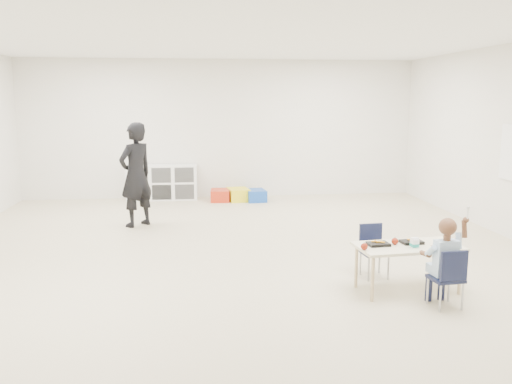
{
  "coord_description": "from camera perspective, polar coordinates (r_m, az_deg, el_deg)",
  "views": [
    {
      "loc": [
        -0.52,
        -6.64,
        2.01
      ],
      "look_at": [
        0.23,
        0.04,
        0.85
      ],
      "focal_mm": 38.0,
      "sensor_mm": 36.0,
      "label": 1
    }
  ],
  "objects": [
    {
      "name": "adult",
      "position": [
        8.76,
        -12.53,
        1.78
      ],
      "size": [
        0.71,
        0.7,
        1.65
      ],
      "primitive_type": "imported",
      "rotation": [
        0.0,
        0.0,
        3.92
      ],
      "color": "black",
      "rests_on": "ground"
    },
    {
      "name": "bin_yellow",
      "position": [
        10.82,
        -1.87,
        -0.27
      ],
      "size": [
        0.46,
        0.55,
        0.24
      ],
      "primitive_type": "cube",
      "rotation": [
        0.0,
        0.0,
        0.15
      ],
      "color": "yellow",
      "rests_on": "ground"
    },
    {
      "name": "child",
      "position": [
        5.58,
        19.44,
        -6.8
      ],
      "size": [
        0.43,
        0.43,
        0.94
      ],
      "primitive_type": null,
      "rotation": [
        0.0,
        0.0,
        0.1
      ],
      "color": "#B6D3F6",
      "rests_on": "chair_near"
    },
    {
      "name": "apple_near",
      "position": [
        5.88,
        14.41,
        -5.04
      ],
      "size": [
        0.07,
        0.07,
        0.07
      ],
      "primitive_type": "sphere",
      "color": "maroon",
      "rests_on": "table"
    },
    {
      "name": "room",
      "position": [
        6.68,
        -1.92,
        4.55
      ],
      "size": [
        9.0,
        9.02,
        2.8
      ],
      "color": "beige",
      "rests_on": "ground"
    },
    {
      "name": "apple_far",
      "position": [
        5.61,
        11.33,
        -5.66
      ],
      "size": [
        0.07,
        0.07,
        0.07
      ],
      "primitive_type": "sphere",
      "color": "maroon",
      "rests_on": "table"
    },
    {
      "name": "milk_carton",
      "position": [
        5.82,
        16.35,
        -5.16
      ],
      "size": [
        0.08,
        0.08,
        0.1
      ],
      "primitive_type": "cube",
      "rotation": [
        0.0,
        0.0,
        0.1
      ],
      "color": "white",
      "rests_on": "table"
    },
    {
      "name": "chair_far",
      "position": [
        6.32,
        12.38,
        -6.15
      ],
      "size": [
        0.31,
        0.3,
        0.6
      ],
      "primitive_type": null,
      "rotation": [
        0.0,
        0.0,
        0.1
      ],
      "color": "#111633",
      "rests_on": "ground"
    },
    {
      "name": "cubby_shelf",
      "position": [
        11.06,
        -9.86,
        1.01
      ],
      "size": [
        1.4,
        0.4,
        0.7
      ],
      "primitive_type": "cube",
      "color": "white",
      "rests_on": "ground"
    },
    {
      "name": "chair_near",
      "position": [
        5.63,
        19.34,
        -8.48
      ],
      "size": [
        0.31,
        0.3,
        0.6
      ],
      "primitive_type": null,
      "rotation": [
        0.0,
        0.0,
        0.1
      ],
      "color": "#111633",
      "rests_on": "ground"
    },
    {
      "name": "lunch_tray_far",
      "position": [
        5.82,
        12.75,
        -5.37
      ],
      "size": [
        0.23,
        0.18,
        0.03
      ],
      "primitive_type": "cube",
      "rotation": [
        0.0,
        0.0,
        0.1
      ],
      "color": "black",
      "rests_on": "table"
    },
    {
      "name": "lunch_tray_near",
      "position": [
        5.99,
        16.05,
        -5.08
      ],
      "size": [
        0.23,
        0.18,
        0.03
      ],
      "primitive_type": "cube",
      "rotation": [
        0.0,
        0.0,
        0.1
      ],
      "color": "black",
      "rests_on": "table"
    },
    {
      "name": "bin_red",
      "position": [
        10.79,
        -3.79,
        -0.35
      ],
      "size": [
        0.4,
        0.49,
        0.23
      ],
      "primitive_type": "cube",
      "rotation": [
        0.0,
        0.0,
        -0.07
      ],
      "color": "red",
      "rests_on": "ground"
    },
    {
      "name": "table",
      "position": [
        5.97,
        15.63,
        -7.67
      ],
      "size": [
        1.13,
        0.64,
        0.5
      ],
      "rotation": [
        0.0,
        0.0,
        0.1
      ],
      "color": "#FFEFCB",
      "rests_on": "ground"
    },
    {
      "name": "bread_roll",
      "position": [
        5.92,
        18.69,
        -5.18
      ],
      "size": [
        0.09,
        0.09,
        0.07
      ],
      "primitive_type": "ellipsoid",
      "color": "tan",
      "rests_on": "table"
    },
    {
      "name": "bin_blue",
      "position": [
        10.76,
        -0.04,
        -0.36
      ],
      "size": [
        0.42,
        0.51,
        0.23
      ],
      "primitive_type": "cube",
      "rotation": [
        0.0,
        0.0,
        0.12
      ],
      "color": "#1748AD",
      "rests_on": "ground"
    }
  ]
}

